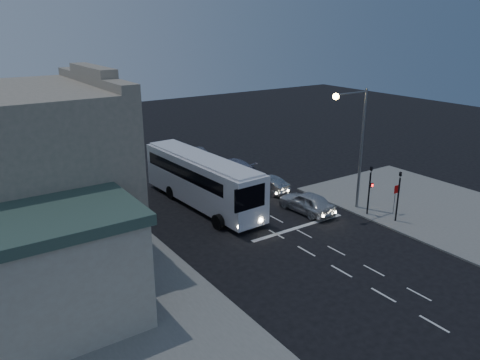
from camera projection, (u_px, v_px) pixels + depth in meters
ground at (296, 245)px, 29.96m from camera, size 120.00×120.00×0.00m
sidewalk_near at (469, 219)px, 33.74m from camera, size 12.00×24.00×0.12m
sidewalk_far at (54, 249)px, 29.29m from camera, size 12.00×50.00×0.12m
road_markings at (279, 223)px, 33.24m from camera, size 8.00×30.55×0.01m
tour_bus at (202, 179)px, 35.88m from camera, size 3.38×13.01×3.96m
car_suv at (307, 202)px, 34.99m from camera, size 2.22×4.81×1.60m
car_sedan_a at (266, 184)px, 39.24m from camera, size 2.43×4.41×1.38m
car_sedan_b at (231, 167)px, 43.80m from camera, size 3.06×5.49×1.50m
car_sedan_c at (196, 154)px, 48.17m from camera, size 3.33×5.66×1.48m
traffic_signal_main at (370, 184)px, 33.85m from camera, size 0.25×0.35×4.10m
traffic_signal_side at (399, 190)px, 32.68m from camera, size 0.18×0.15×4.10m
regulatory_sign at (395, 195)px, 34.23m from camera, size 0.45×0.12×2.20m
streetlight at (356, 137)px, 33.78m from camera, size 3.32×0.44×9.00m
main_building at (26, 175)px, 27.15m from camera, size 10.12×12.00×11.00m
low_building_south at (58, 271)px, 20.89m from camera, size 7.40×5.40×5.70m
low_building_north at (5, 157)px, 37.36m from camera, size 9.40×9.40×6.50m
street_tree at (89, 147)px, 35.93m from camera, size 4.00×4.00×6.20m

